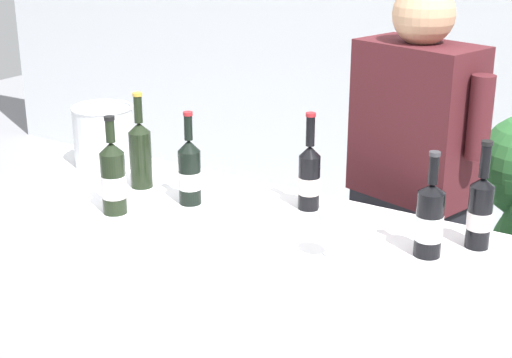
{
  "coord_description": "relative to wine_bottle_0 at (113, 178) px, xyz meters",
  "views": [
    {
      "loc": [
        1.23,
        -1.93,
        1.95
      ],
      "look_at": [
        0.01,
        0.0,
        1.13
      ],
      "focal_mm": 54.15,
      "sensor_mm": 36.0,
      "label": 1
    }
  ],
  "objects": [
    {
      "name": "wine_bottle_1",
      "position": [
        0.16,
        0.2,
        -0.01
      ],
      "size": [
        0.08,
        0.08,
        0.32
      ],
      "color": "black",
      "rests_on": "counter"
    },
    {
      "name": "counter",
      "position": [
        0.44,
        0.17,
        -0.61
      ],
      "size": [
        2.11,
        0.68,
        0.98
      ],
      "primitive_type": "cube",
      "color": "white",
      "rests_on": "ground_plane"
    },
    {
      "name": "ice_bucket",
      "position": [
        -0.37,
        0.35,
        -0.0
      ],
      "size": [
        0.24,
        0.24,
        0.24
      ],
      "color": "silver",
      "rests_on": "counter"
    },
    {
      "name": "wall_back",
      "position": [
        0.44,
        2.77,
        0.3
      ],
      "size": [
        8.0,
        0.1,
        2.8
      ],
      "primitive_type": "cube",
      "color": "silver",
      "rests_on": "ground_plane"
    },
    {
      "name": "wine_bottle_4",
      "position": [
        -0.09,
        0.24,
        0.01
      ],
      "size": [
        0.08,
        0.08,
        0.35
      ],
      "color": "black",
      "rests_on": "counter"
    },
    {
      "name": "person_server",
      "position": [
        0.72,
        0.82,
        -0.27
      ],
      "size": [
        0.58,
        0.35,
        1.7
      ],
      "color": "black",
      "rests_on": "ground_plane"
    },
    {
      "name": "wine_glass",
      "position": [
        0.76,
        0.06,
        0.01
      ],
      "size": [
        0.07,
        0.07,
        0.19
      ],
      "color": "silver",
      "rests_on": "counter"
    },
    {
      "name": "wine_bottle_2",
      "position": [
        1.1,
        0.37,
        -0.0
      ],
      "size": [
        0.07,
        0.07,
        0.33
      ],
      "color": "black",
      "rests_on": "counter"
    },
    {
      "name": "wine_bottle_5",
      "position": [
        0.99,
        0.24,
        -0.01
      ],
      "size": [
        0.08,
        0.08,
        0.32
      ],
      "color": "black",
      "rests_on": "counter"
    },
    {
      "name": "wine_bottle_0",
      "position": [
        0.0,
        0.0,
        0.0
      ],
      "size": [
        0.08,
        0.08,
        0.33
      ],
      "color": "black",
      "rests_on": "counter"
    },
    {
      "name": "wine_bottle_3",
      "position": [
        0.53,
        0.37,
        -0.01
      ],
      "size": [
        0.07,
        0.07,
        0.33
      ],
      "color": "black",
      "rests_on": "counter"
    }
  ]
}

